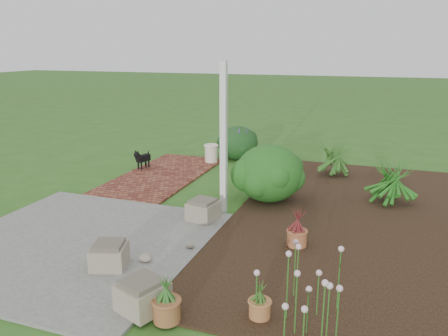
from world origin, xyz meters
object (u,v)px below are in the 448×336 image
(cream_ceramic_urn, at_px, (211,153))
(evergreen_shrub, at_px, (269,172))
(black_dog, at_px, (142,158))
(stone_trough_near, at_px, (143,297))

(cream_ceramic_urn, relative_size, evergreen_shrub, 0.34)
(black_dog, height_order, evergreen_shrub, evergreen_shrub)
(stone_trough_near, bearing_deg, cream_ceramic_urn, 104.70)
(black_dog, relative_size, evergreen_shrub, 0.39)
(stone_trough_near, distance_m, cream_ceramic_urn, 6.21)
(black_dog, bearing_deg, cream_ceramic_urn, 56.59)
(stone_trough_near, bearing_deg, black_dog, 119.99)
(stone_trough_near, xyz_separation_m, evergreen_shrub, (0.38, 3.87, 0.36))
(black_dog, xyz_separation_m, cream_ceramic_urn, (1.26, 1.10, -0.04))
(cream_ceramic_urn, bearing_deg, stone_trough_near, -75.30)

